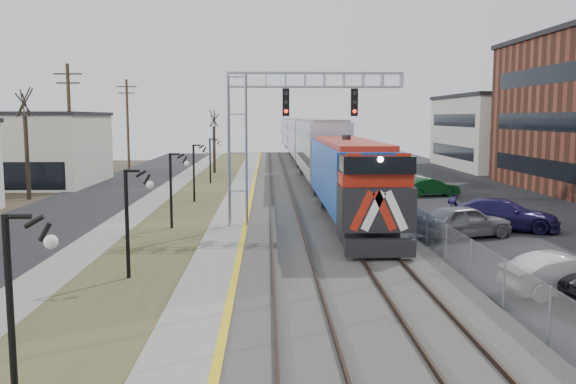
{
  "coord_description": "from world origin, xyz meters",
  "views": [
    {
      "loc": [
        1.05,
        -3.73,
        5.85
      ],
      "look_at": [
        1.94,
        22.65,
        2.6
      ],
      "focal_mm": 38.0,
      "sensor_mm": 36.0,
      "label": 1
    }
  ],
  "objects": [
    {
      "name": "street_west",
      "position": [
        -11.5,
        35.0,
        0.02
      ],
      "size": [
        7.0,
        120.0,
        0.04
      ],
      "primitive_type": "cube",
      "color": "black",
      "rests_on": "ground"
    },
    {
      "name": "sidewalk",
      "position": [
        -7.0,
        35.0,
        0.04
      ],
      "size": [
        2.0,
        120.0,
        0.08
      ],
      "primitive_type": "cube",
      "color": "gray",
      "rests_on": "ground"
    },
    {
      "name": "grass_median",
      "position": [
        -4.0,
        35.0,
        0.03
      ],
      "size": [
        4.0,
        120.0,
        0.06
      ],
      "primitive_type": "cube",
      "color": "#464927",
      "rests_on": "ground"
    },
    {
      "name": "platform",
      "position": [
        -1.0,
        35.0,
        0.12
      ],
      "size": [
        2.0,
        120.0,
        0.24
      ],
      "primitive_type": "cube",
      "color": "gray",
      "rests_on": "ground"
    },
    {
      "name": "ballast_bed",
      "position": [
        4.0,
        35.0,
        0.1
      ],
      "size": [
        8.0,
        120.0,
        0.2
      ],
      "primitive_type": "cube",
      "color": "#595651",
      "rests_on": "ground"
    },
    {
      "name": "parking_lot",
      "position": [
        16.0,
        35.0,
        0.02
      ],
      "size": [
        16.0,
        120.0,
        0.04
      ],
      "primitive_type": "cube",
      "color": "black",
      "rests_on": "ground"
    },
    {
      "name": "platform_edge",
      "position": [
        -0.12,
        35.0,
        0.24
      ],
      "size": [
        0.24,
        120.0,
        0.01
      ],
      "primitive_type": "cube",
      "color": "gold",
      "rests_on": "platform"
    },
    {
      "name": "track_near",
      "position": [
        2.0,
        35.0,
        0.28
      ],
      "size": [
        1.58,
        120.0,
        0.15
      ],
      "color": "#2D2119",
      "rests_on": "ballast_bed"
    },
    {
      "name": "track_far",
      "position": [
        5.5,
        35.0,
        0.28
      ],
      "size": [
        1.58,
        120.0,
        0.15
      ],
      "color": "#2D2119",
      "rests_on": "ballast_bed"
    },
    {
      "name": "train",
      "position": [
        5.5,
        75.7,
        2.94
      ],
      "size": [
        3.0,
        108.65,
        5.33
      ],
      "color": "#1547AD",
      "rests_on": "ground"
    },
    {
      "name": "signal_gantry",
      "position": [
        1.22,
        27.99,
        5.59
      ],
      "size": [
        9.0,
        1.07,
        8.15
      ],
      "color": "gray",
      "rests_on": "ground"
    },
    {
      "name": "lampposts",
      "position": [
        -4.0,
        18.29,
        2.0
      ],
      "size": [
        0.14,
        62.14,
        4.0
      ],
      "color": "black",
      "rests_on": "ground"
    },
    {
      "name": "fence",
      "position": [
        8.2,
        35.0,
        0.8
      ],
      "size": [
        0.04,
        120.0,
        1.6
      ],
      "primitive_type": "cube",
      "color": "gray",
      "rests_on": "ground"
    },
    {
      "name": "bare_trees",
      "position": [
        -12.66,
        38.91,
        2.7
      ],
      "size": [
        12.3,
        42.3,
        5.95
      ],
      "color": "#382D23",
      "rests_on": "ground"
    },
    {
      "name": "car_lot_b",
      "position": [
        10.81,
        15.35,
        0.69
      ],
      "size": [
        4.32,
        1.93,
        1.38
      ],
      "primitive_type": "imported",
      "rotation": [
        0.0,
        0.0,
        1.69
      ],
      "color": "#BBBBBB",
      "rests_on": "ground"
    },
    {
      "name": "car_lot_d",
      "position": [
        13.28,
        27.07,
        0.8
      ],
      "size": [
        5.95,
        4.08,
        1.6
      ],
      "primitive_type": "imported",
      "rotation": [
        0.0,
        0.0,
        1.2
      ],
      "color": "#1D164D",
      "rests_on": "ground"
    },
    {
      "name": "car_lot_e",
      "position": [
        10.59,
        25.11,
        0.81
      ],
      "size": [
        5.09,
        3.33,
        1.61
      ],
      "primitive_type": "imported",
      "rotation": [
        0.0,
        0.0,
        1.9
      ],
      "color": "gray",
      "rests_on": "ground"
    },
    {
      "name": "car_lot_f",
      "position": [
        13.22,
        40.71,
        0.65
      ],
      "size": [
        4.09,
        1.76,
        1.31
      ],
      "primitive_type": "imported",
      "rotation": [
        0.0,
        0.0,
        1.67
      ],
      "color": "#0C4018",
      "rests_on": "ground"
    },
    {
      "name": "car_lot_g",
      "position": [
        12.57,
        46.5,
        0.66
      ],
      "size": [
        4.02,
        1.51,
        1.31
      ],
      "primitive_type": "imported",
      "rotation": [
        0.0,
        0.0,
        1.6
      ],
      "color": "silver",
      "rests_on": "ground"
    }
  ]
}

